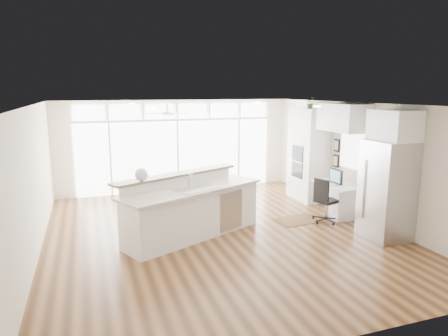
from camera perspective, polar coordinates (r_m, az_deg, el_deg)
name	(u,v)px	position (r m, az deg, el deg)	size (l,w,h in m)	color
floor	(219,233)	(8.59, -0.67, -9.29)	(7.00, 8.00, 0.02)	#492C16
ceiling	(219,104)	(8.06, -0.71, 9.09)	(7.00, 8.00, 0.02)	white
wall_back	(177,146)	(12.03, -6.73, 3.20)	(7.00, 0.04, 2.70)	silver
wall_front	(331,237)	(4.73, 15.03, -9.45)	(7.00, 0.04, 2.70)	silver
wall_left	(33,183)	(7.87, -25.66, -1.98)	(0.04, 8.00, 2.70)	silver
wall_right	(361,161)	(9.88, 18.96, 0.97)	(0.04, 8.00, 2.70)	silver
glass_wall	(178,156)	(12.01, -6.64, 1.75)	(5.80, 0.06, 2.08)	silver
transom_row	(177,111)	(11.87, -6.78, 8.09)	(5.90, 0.06, 0.40)	silver
desk_window	(352,151)	(10.06, 17.81, 2.36)	(0.04, 0.85, 0.85)	white
ceiling_fan	(167,110)	(10.65, -8.11, 8.27)	(1.16, 1.16, 0.32)	silver
recessed_lights	(216,105)	(8.25, -1.16, 8.99)	(3.40, 3.00, 0.02)	white
oven_cabinet	(308,154)	(11.17, 11.93, 1.92)	(0.64, 1.20, 2.50)	white
desk_nook	(338,199)	(10.10, 15.91, -4.28)	(0.72, 1.30, 0.76)	white
upper_cabinets	(344,117)	(9.80, 16.71, 6.93)	(0.64, 1.30, 0.64)	white
refrigerator	(387,190)	(8.69, 22.23, -2.94)	(0.76, 0.90, 2.00)	#B1B1B6
fridge_cabinet	(394,125)	(8.52, 23.17, 5.62)	(0.64, 0.90, 0.60)	white
framed_photos	(336,153)	(10.57, 15.76, 2.06)	(0.06, 0.22, 0.80)	black
kitchen_island	(193,207)	(8.25, -4.40, -5.53)	(3.16, 1.19, 1.26)	white
rug	(296,220)	(9.49, 10.31, -7.36)	(0.94, 0.68, 0.01)	#3A2412
office_chair	(327,200)	(9.43, 14.46, -4.48)	(0.53, 0.49, 1.01)	black
fishbowl	(141,175)	(7.84, -11.71, -0.92)	(0.25, 0.25, 0.25)	silver
monitor	(336,176)	(9.92, 15.71, -1.13)	(0.08, 0.47, 0.39)	black
keyboard	(329,184)	(9.87, 14.84, -2.25)	(0.13, 0.35, 0.02)	silver
potted_plant	(310,104)	(11.04, 12.22, 8.93)	(0.27, 0.30, 0.23)	#2E5625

